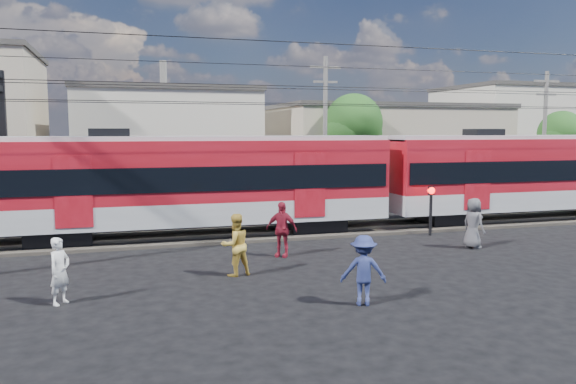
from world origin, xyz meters
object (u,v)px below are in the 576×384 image
Objects in this scene: pedestrian_a at (60,271)px; pedestrian_c at (363,270)px; crossing_signal at (431,201)px; commuter_train at (199,180)px.

pedestrian_a is 7.68m from pedestrian_c.
pedestrian_a is at bearing -157.68° from crossing_signal.
commuter_train is at bearing 167.03° from crossing_signal.
crossing_signal is (13.97, 5.73, 0.59)m from pedestrian_a.
pedestrian_c is 0.86× the size of crossing_signal.
pedestrian_c is 10.38m from crossing_signal.
pedestrian_c is (7.35, -2.24, 0.03)m from pedestrian_a.
pedestrian_c is at bearing -69.16° from pedestrian_a.
crossing_signal is (6.62, 7.97, 0.55)m from pedestrian_c.
commuter_train reaches higher than pedestrian_a.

